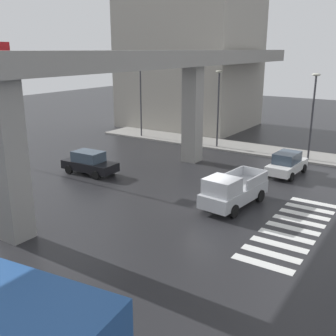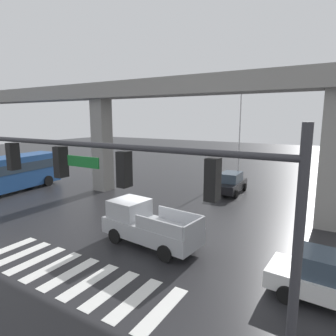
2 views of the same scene
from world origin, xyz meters
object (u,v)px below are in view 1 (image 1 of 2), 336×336
at_px(pickup_truck, 232,191).
at_px(flagpole, 4,94).
at_px(sedan_black, 89,163).
at_px(street_lamp_mid_block, 218,100).
at_px(street_lamp_far_north, 141,94).
at_px(sedan_white, 287,164).
at_px(street_lamp_near_corner, 313,107).

bearing_deg(pickup_truck, flagpole, 93.80).
height_order(sedan_black, street_lamp_mid_block, street_lamp_mid_block).
relative_size(street_lamp_mid_block, flagpole, 0.74).
distance_m(sedan_black, street_lamp_far_north, 14.11).
xyz_separation_m(street_lamp_mid_block, street_lamp_far_north, (0.00, 9.01, 0.00)).
bearing_deg(sedan_white, sedan_black, 122.33).
distance_m(sedan_black, street_lamp_mid_block, 13.96).
height_order(pickup_truck, street_lamp_mid_block, street_lamp_mid_block).
xyz_separation_m(sedan_black, street_lamp_near_corner, (12.76, -12.82, 3.70)).
relative_size(pickup_truck, sedan_white, 1.20).
bearing_deg(pickup_truck, sedan_black, 88.60).
height_order(street_lamp_near_corner, flagpole, flagpole).
height_order(pickup_truck, street_lamp_far_north, street_lamp_far_north).
relative_size(pickup_truck, street_lamp_near_corner, 0.73).
bearing_deg(sedan_white, pickup_truck, 175.12).
distance_m(pickup_truck, street_lamp_far_north, 21.37).
height_order(pickup_truck, sedan_black, pickup_truck).
distance_m(street_lamp_mid_block, flagpole, 18.46).
xyz_separation_m(street_lamp_near_corner, flagpole, (-14.33, 20.15, 1.11)).
height_order(sedan_black, street_lamp_far_north, street_lamp_far_north).
bearing_deg(street_lamp_near_corner, pickup_truck, 175.56).
distance_m(pickup_truck, street_lamp_near_corner, 13.57).
bearing_deg(sedan_white, street_lamp_near_corner, -3.68).
xyz_separation_m(sedan_white, street_lamp_near_corner, (4.85, -0.31, 3.70)).
relative_size(sedan_white, street_lamp_mid_block, 0.61).
height_order(sedan_black, street_lamp_near_corner, street_lamp_near_corner).
height_order(street_lamp_mid_block, flagpole, flagpole).
bearing_deg(flagpole, street_lamp_near_corner, -54.58).
xyz_separation_m(street_lamp_mid_block, flagpole, (-14.33, 11.59, 1.11)).
height_order(street_lamp_mid_block, street_lamp_far_north, same).
bearing_deg(street_lamp_far_north, pickup_truck, -128.27).
xyz_separation_m(sedan_black, sedan_white, (7.91, -12.50, 0.00)).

